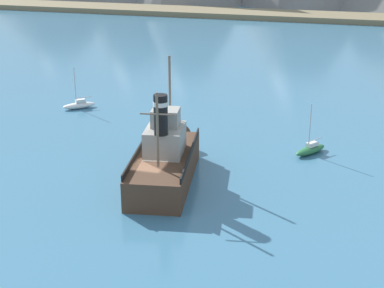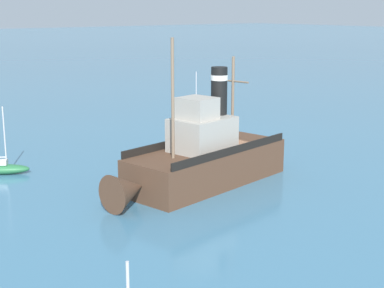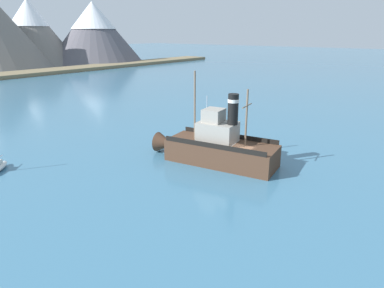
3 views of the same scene
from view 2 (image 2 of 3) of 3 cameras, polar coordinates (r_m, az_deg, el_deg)
The scene contains 4 objects.
ground_plane at distance 41.26m, azimuth 4.42°, elevation -3.35°, with size 600.00×600.00×0.00m, color teal.
old_tugboat at distance 39.11m, azimuth 0.89°, elevation -1.45°, with size 6.30×14.76×9.90m.
sailboat_red at distance 64.47m, azimuth 0.13°, elevation 3.07°, with size 2.95×3.81×4.90m.
sailboat_green at distance 44.25m, azimuth -17.91°, elevation -2.25°, with size 3.05×3.76×4.90m.
Camera 2 is at (-28.83, 27.12, 11.66)m, focal length 55.00 mm.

